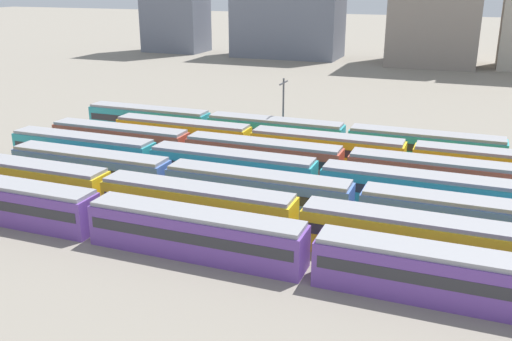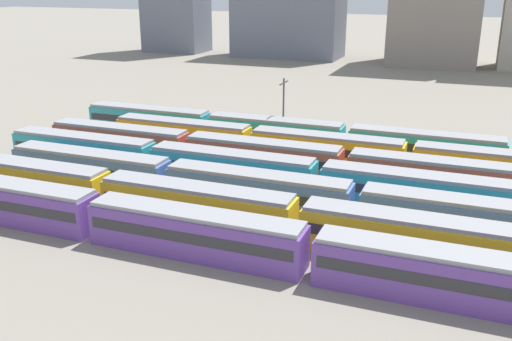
{
  "view_description": "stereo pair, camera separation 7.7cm",
  "coord_description": "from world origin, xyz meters",
  "px_view_note": "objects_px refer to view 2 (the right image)",
  "views": [
    {
      "loc": [
        32.83,
        -36.33,
        21.02
      ],
      "look_at": [
        12.9,
        15.6,
        2.04
      ],
      "focal_mm": 39.79,
      "sensor_mm": 36.0,
      "label": 1
    },
    {
      "loc": [
        32.9,
        -36.3,
        21.02
      ],
      "look_at": [
        12.9,
        15.6,
        2.04
      ],
      "focal_mm": 39.79,
      "sensor_mm": 36.0,
      "label": 2
    }
  ],
  "objects_px": {
    "train_track_4": "(345,166)",
    "catenary_pole_1": "(283,106)",
    "train_track_6": "(425,147)",
    "train_track_3": "(232,169)",
    "train_track_1": "(299,221)"
  },
  "relations": [
    {
      "from": "train_track_6",
      "to": "catenary_pole_1",
      "type": "height_order",
      "value": "catenary_pole_1"
    },
    {
      "from": "train_track_1",
      "to": "train_track_3",
      "type": "relative_size",
      "value": 1.34
    },
    {
      "from": "train_track_1",
      "to": "train_track_6",
      "type": "height_order",
      "value": "same"
    },
    {
      "from": "train_track_4",
      "to": "catenary_pole_1",
      "type": "height_order",
      "value": "catenary_pole_1"
    },
    {
      "from": "train_track_1",
      "to": "train_track_4",
      "type": "distance_m",
      "value": 15.61
    },
    {
      "from": "train_track_1",
      "to": "train_track_6",
      "type": "xyz_separation_m",
      "value": [
        7.72,
        26.0,
        0.0
      ]
    },
    {
      "from": "train_track_1",
      "to": "train_track_3",
      "type": "height_order",
      "value": "same"
    },
    {
      "from": "train_track_6",
      "to": "catenary_pole_1",
      "type": "relative_size",
      "value": 10.95
    },
    {
      "from": "train_track_4",
      "to": "catenary_pole_1",
      "type": "bearing_deg",
      "value": 131.02
    },
    {
      "from": "train_track_1",
      "to": "train_track_3",
      "type": "xyz_separation_m",
      "value": [
        -10.56,
        10.4,
        -0.0
      ]
    },
    {
      "from": "train_track_1",
      "to": "train_track_6",
      "type": "relative_size",
      "value": 0.8
    },
    {
      "from": "train_track_3",
      "to": "train_track_4",
      "type": "height_order",
      "value": "same"
    },
    {
      "from": "train_track_3",
      "to": "train_track_4",
      "type": "bearing_deg",
      "value": 25.29
    },
    {
      "from": "train_track_3",
      "to": "train_track_6",
      "type": "relative_size",
      "value": 0.6
    },
    {
      "from": "train_track_4",
      "to": "catenary_pole_1",
      "type": "xyz_separation_m",
      "value": [
        -11.42,
        13.13,
        2.9
      ]
    }
  ]
}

